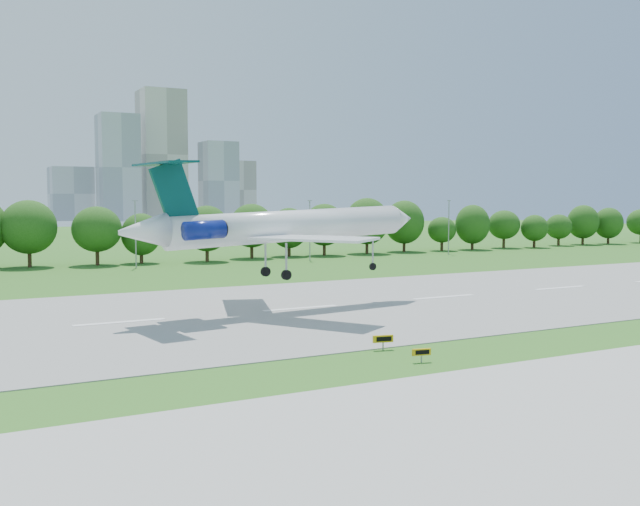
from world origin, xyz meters
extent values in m
plane|color=#255516|center=(0.00, 0.00, 0.00)|extent=(600.00, 600.00, 0.00)
cube|color=gray|center=(0.00, 25.00, 0.04)|extent=(400.00, 45.00, 0.08)
cube|color=#ADADA8|center=(0.00, -18.00, 0.04)|extent=(400.00, 23.00, 0.08)
cylinder|color=#382314|center=(20.00, 92.00, 1.80)|extent=(0.70, 0.70, 3.60)
sphere|color=#173A0E|center=(20.00, 92.00, 6.20)|extent=(8.40, 8.40, 8.40)
cylinder|color=#382314|center=(60.00, 92.00, 1.80)|extent=(0.70, 0.70, 3.60)
sphere|color=#173A0E|center=(60.00, 92.00, 6.20)|extent=(8.40, 8.40, 8.40)
cylinder|color=#382314|center=(100.00, 92.00, 1.80)|extent=(0.70, 0.70, 3.60)
sphere|color=#173A0E|center=(100.00, 92.00, 6.20)|extent=(8.40, 8.40, 8.40)
cylinder|color=#382314|center=(140.00, 92.00, 1.80)|extent=(0.70, 0.70, 3.60)
sphere|color=#173A0E|center=(140.00, 92.00, 6.20)|extent=(8.40, 8.40, 8.40)
cylinder|color=gray|center=(15.00, 82.00, 6.00)|extent=(0.24, 0.24, 12.00)
cube|color=gray|center=(15.00, 82.00, 12.10)|extent=(0.90, 0.25, 0.18)
cylinder|color=gray|center=(50.00, 82.00, 6.00)|extent=(0.24, 0.24, 12.00)
cube|color=gray|center=(50.00, 82.00, 12.10)|extent=(0.90, 0.25, 0.18)
cylinder|color=gray|center=(85.00, 82.00, 6.00)|extent=(0.24, 0.24, 12.00)
cube|color=gray|center=(85.00, 82.00, 12.10)|extent=(0.90, 0.25, 0.18)
cube|color=#B2B2B7|center=(75.00, 380.00, 31.00)|extent=(22.00, 22.00, 62.00)
cube|color=beige|center=(105.00, 395.00, 40.00)|extent=(26.00, 26.00, 80.00)
cube|color=#B2B2B7|center=(135.00, 375.00, 24.00)|extent=(20.00, 20.00, 48.00)
cube|color=beige|center=(158.00, 400.00, 19.00)|extent=(18.00, 18.00, 38.00)
cube|color=#B2B2B7|center=(52.00, 405.00, 16.00)|extent=(24.00, 24.00, 32.00)
cylinder|color=white|center=(18.78, 25.00, 9.34)|extent=(29.71, 7.31, 4.39)
cone|color=white|center=(34.92, 27.15, 9.87)|extent=(3.67, 3.83, 3.53)
cone|color=white|center=(1.87, 22.74, 9.18)|extent=(5.23, 4.04, 3.58)
cube|color=white|center=(17.94, 17.96, 8.30)|extent=(11.00, 13.39, 0.41)
cube|color=white|center=(16.13, 31.57, 8.30)|extent=(8.50, 13.63, 0.41)
cube|color=#053C3C|center=(5.17, 23.18, 12.96)|extent=(5.16, 1.17, 6.67)
cube|color=#053C3C|center=(4.20, 23.05, 15.77)|extent=(4.35, 9.65, 0.32)
cylinder|color=navy|center=(7.45, 20.92, 9.25)|extent=(4.39, 2.40, 2.00)
cylinder|color=navy|center=(6.78, 25.97, 9.25)|extent=(4.39, 2.40, 2.00)
cylinder|color=gray|center=(30.45, 26.56, 5.91)|extent=(0.20, 0.20, 3.43)
cylinder|color=black|center=(30.45, 26.56, 4.19)|extent=(0.91, 0.41, 0.88)
cylinder|color=gray|center=(17.12, 22.60, 5.91)|extent=(0.24, 0.24, 3.43)
cylinder|color=black|center=(17.12, 22.60, 4.19)|extent=(1.13, 0.58, 1.08)
cylinder|color=gray|center=(16.55, 26.88, 5.91)|extent=(0.24, 0.24, 3.43)
cylinder|color=black|center=(16.55, 26.88, 4.19)|extent=(1.13, 0.58, 1.08)
cube|color=gray|center=(16.25, 2.12, 0.38)|extent=(0.13, 0.13, 0.76)
cube|color=#DA9F0B|center=(16.25, 2.12, 0.92)|extent=(1.73, 0.57, 0.59)
cube|color=black|center=(16.22, 2.00, 0.92)|extent=(1.27, 0.30, 0.38)
cube|color=gray|center=(16.39, -2.99, 0.33)|extent=(0.11, 0.11, 0.65)
cube|color=#DA9F0B|center=(16.39, -2.99, 0.79)|extent=(1.49, 0.48, 0.51)
cube|color=black|center=(16.37, -3.09, 0.79)|extent=(1.10, 0.26, 0.33)
camera|label=1|loc=(-14.86, -46.18, 12.17)|focal=40.00mm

